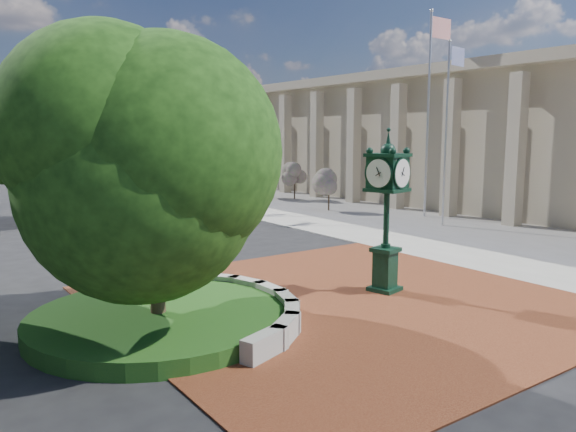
# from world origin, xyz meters

# --- Properties ---
(ground) EXTENTS (200.00, 200.00, 0.00)m
(ground) POSITION_xyz_m (0.00, 0.00, 0.00)
(ground) COLOR black
(ground) RESTS_ON ground
(plaza) EXTENTS (12.00, 12.00, 0.04)m
(plaza) POSITION_xyz_m (0.00, -1.00, 0.02)
(plaza) COLOR maroon
(plaza) RESTS_ON ground
(sidewalk) EXTENTS (20.00, 50.00, 0.04)m
(sidewalk) POSITION_xyz_m (16.00, 10.00, 0.02)
(sidewalk) COLOR #9E9B93
(sidewalk) RESTS_ON ground
(planter_wall) EXTENTS (2.96, 6.77, 0.54)m
(planter_wall) POSITION_xyz_m (-2.71, -0.00, 0.27)
(planter_wall) COLOR #9E9B93
(planter_wall) RESTS_ON ground
(grass_bed) EXTENTS (6.10, 6.10, 0.40)m
(grass_bed) POSITION_xyz_m (-5.00, 0.00, 0.20)
(grass_bed) COLOR #124114
(grass_bed) RESTS_ON ground
(civic_building) EXTENTS (17.35, 44.00, 8.60)m
(civic_building) POSITION_xyz_m (23.60, 12.00, 4.33)
(civic_building) COLOR #B8AD8B
(civic_building) RESTS_ON ground
(tree_planter) EXTENTS (5.20, 5.20, 6.33)m
(tree_planter) POSITION_xyz_m (-5.00, 0.00, 3.72)
(tree_planter) COLOR #38281C
(tree_planter) RESTS_ON ground
(tree_street) EXTENTS (4.40, 4.40, 5.45)m
(tree_street) POSITION_xyz_m (-4.00, 18.00, 3.24)
(tree_street) COLOR #38281C
(tree_street) RESTS_ON ground
(post_clock) EXTENTS (1.15, 1.15, 4.71)m
(post_clock) POSITION_xyz_m (1.66, -0.89, 2.59)
(post_clock) COLOR black
(post_clock) RESTS_ON ground
(parked_car) EXTENTS (1.96, 4.54, 1.52)m
(parked_car) POSITION_xyz_m (0.28, 41.07, 0.76)
(parked_car) COLOR #560C19
(parked_car) RESTS_ON ground
(flagpole_a) EXTENTS (1.76, 0.20, 11.24)m
(flagpole_a) POSITION_xyz_m (14.34, 8.68, 5.76)
(flagpole_a) COLOR silver
(flagpole_a) RESTS_ON ground
(flagpole_b) EXTENTS (1.42, 0.28, 9.14)m
(flagpole_b) POSITION_xyz_m (12.62, 6.00, 4.68)
(flagpole_b) COLOR silver
(flagpole_b) RESTS_ON ground
(street_lamp_near) EXTENTS (2.04, 0.70, 9.23)m
(street_lamp_near) POSITION_xyz_m (1.70, 22.75, 5.41)
(street_lamp_near) COLOR slate
(street_lamp_near) RESTS_ON ground
(street_lamp_far) EXTENTS (1.80, 0.85, 8.41)m
(street_lamp_far) POSITION_xyz_m (-1.52, 44.76, 4.93)
(street_lamp_far) COLOR slate
(street_lamp_far) RESTS_ON ground
(shrub_near) EXTENTS (1.20, 1.20, 2.20)m
(shrub_near) POSITION_xyz_m (11.46, 13.65, 1.59)
(shrub_near) COLOR #38281C
(shrub_near) RESTS_ON ground
(shrub_mid) EXTENTS (1.20, 1.20, 2.20)m
(shrub_mid) POSITION_xyz_m (13.36, 19.80, 1.59)
(shrub_mid) COLOR #38281C
(shrub_mid) RESTS_ON ground
(shrub_far) EXTENTS (1.20, 1.20, 2.20)m
(shrub_far) POSITION_xyz_m (12.35, 21.09, 1.59)
(shrub_far) COLOR #38281C
(shrub_far) RESTS_ON ground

